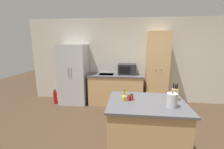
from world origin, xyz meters
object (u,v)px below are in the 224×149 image
(spice_bottle_short_red, at_px, (129,98))
(kettle, at_px, (172,100))
(spice_bottle_amber_oil, at_px, (124,98))
(fire_extinguisher, at_px, (55,97))
(refrigerator, at_px, (74,74))
(pantry_cabinet, at_px, (157,70))
(knife_block, at_px, (175,94))
(microwave, at_px, (127,69))
(spice_bottle_green_herb, at_px, (132,97))
(spice_bottle_tall_dark, at_px, (124,94))

(spice_bottle_short_red, xyz_separation_m, kettle, (0.63, -0.17, 0.05))
(spice_bottle_amber_oil, distance_m, fire_extinguisher, 2.98)
(spice_bottle_short_red, relative_size, kettle, 0.47)
(fire_extinguisher, bearing_deg, spice_bottle_short_red, -39.50)
(refrigerator, distance_m, kettle, 3.21)
(pantry_cabinet, xyz_separation_m, knife_block, (-0.06, -2.00, -0.05))
(spice_bottle_short_red, distance_m, kettle, 0.66)
(pantry_cabinet, relative_size, microwave, 4.05)
(microwave, height_order, kettle, microwave)
(refrigerator, height_order, pantry_cabinet, pantry_cabinet)
(spice_bottle_green_herb, bearing_deg, kettle, -20.02)
(refrigerator, xyz_separation_m, kettle, (2.32, -2.22, 0.13))
(spice_bottle_tall_dark, distance_m, spice_bottle_green_herb, 0.14)
(spice_bottle_short_red, bearing_deg, refrigerator, 129.57)
(spice_bottle_short_red, distance_m, fire_extinguisher, 3.03)
(refrigerator, relative_size, microwave, 3.38)
(refrigerator, relative_size, pantry_cabinet, 0.83)
(pantry_cabinet, xyz_separation_m, kettle, (-0.19, -2.29, -0.05))
(kettle, bearing_deg, spice_bottle_short_red, 164.73)
(kettle, distance_m, fire_extinguisher, 3.63)
(kettle, bearing_deg, spice_bottle_amber_oil, 166.92)
(refrigerator, distance_m, fire_extinguisher, 0.93)
(spice_bottle_short_red, relative_size, spice_bottle_amber_oil, 1.30)
(microwave, distance_m, spice_bottle_short_red, 2.17)
(kettle, bearing_deg, knife_block, 66.39)
(spice_bottle_tall_dark, xyz_separation_m, spice_bottle_amber_oil, (0.00, -0.08, -0.04))
(pantry_cabinet, relative_size, spice_bottle_short_red, 19.65)
(spice_bottle_tall_dark, bearing_deg, pantry_cabinet, 66.20)
(pantry_cabinet, distance_m, spice_bottle_green_herb, 2.21)
(refrigerator, bearing_deg, kettle, -43.67)
(refrigerator, distance_m, knife_block, 3.12)
(refrigerator, xyz_separation_m, knife_block, (2.45, -1.93, 0.13))
(spice_bottle_amber_oil, xyz_separation_m, kettle, (0.71, -0.16, 0.07))
(spice_bottle_tall_dark, xyz_separation_m, spice_bottle_green_herb, (0.13, -0.04, -0.03))
(spice_bottle_amber_oil, xyz_separation_m, fire_extinguisher, (-2.18, 1.87, -0.77))
(spice_bottle_amber_oil, distance_m, kettle, 0.73)
(kettle, bearing_deg, fire_extinguisher, 144.87)
(pantry_cabinet, xyz_separation_m, fire_extinguisher, (-3.08, -0.25, -0.89))
(microwave, bearing_deg, spice_bottle_tall_dark, -90.75)
(pantry_cabinet, bearing_deg, kettle, -94.68)
(refrigerator, height_order, spice_bottle_tall_dark, refrigerator)
(spice_bottle_green_herb, bearing_deg, refrigerator, 130.97)
(spice_bottle_tall_dark, bearing_deg, spice_bottle_green_herb, -15.67)
(spice_bottle_tall_dark, bearing_deg, kettle, -19.24)
(spice_bottle_green_herb, relative_size, fire_extinguisher, 0.23)
(spice_bottle_short_red, xyz_separation_m, fire_extinguisher, (-2.26, 1.86, -0.79))
(refrigerator, distance_m, spice_bottle_green_herb, 2.66)
(microwave, xyz_separation_m, spice_bottle_green_herb, (0.10, -2.12, -0.10))
(microwave, xyz_separation_m, spice_bottle_tall_dark, (-0.03, -2.09, -0.07))
(spice_bottle_tall_dark, bearing_deg, fire_extinguisher, 140.67)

